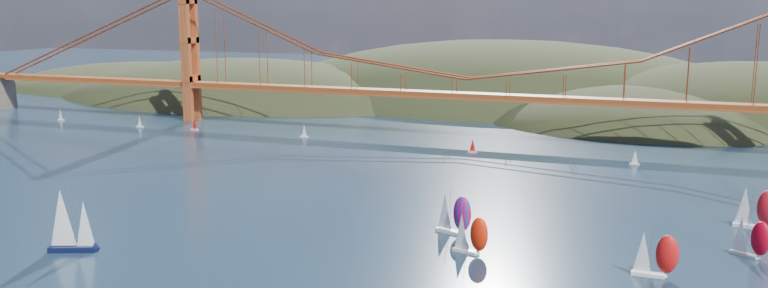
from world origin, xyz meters
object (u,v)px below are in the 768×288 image
Objects in this scene: racer_1 at (654,254)px; racer_2 at (750,237)px; sloop_navy at (69,221)px; racer_3 at (755,207)px; racer_0 at (470,233)px; racer_rwb at (453,213)px.

racer_1 reaches higher than racer_2.
racer_1 is at bearing -9.19° from sloop_navy.
sloop_navy is at bearing -129.35° from racer_2.
racer_0 is at bearing -134.59° from racer_3.
racer_rwb is at bearing 6.76° from sloop_navy.
racer_1 is at bearing 0.88° from racer_rwb.
racer_1 is 1.05× the size of racer_2.
sloop_navy is 79.74m from racer_0.
racer_0 is 66.88m from racer_3.
sloop_navy is at bearing -166.34° from racer_1.
racer_rwb reaches higher than racer_0.
racer_2 is 21.84m from racer_3.
racer_rwb is (-6.57, 11.54, 0.49)m from racer_0.
racer_rwb is (-40.97, 12.60, 0.30)m from racer_1.
racer_3 reaches higher than racer_2.
racer_3 is 66.94m from racer_rwb.
racer_2 is (17.30, 17.85, -0.20)m from racer_1.
sloop_navy is at bearing -143.08° from racer_3.
racer_0 is 0.86× the size of racer_3.
sloop_navy is 145.25m from racer_3.
racer_1 is 42.86m from racer_rwb.
racer_1 is 44.40m from racer_3.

